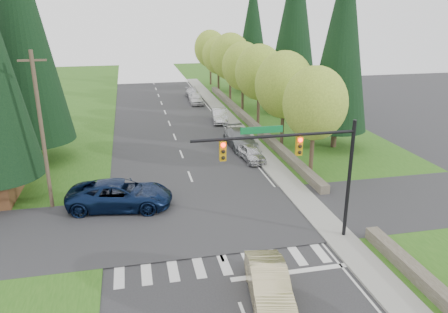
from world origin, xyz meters
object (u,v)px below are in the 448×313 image
object	(u,v)px
parked_car_a	(252,153)
parked_car_d	(196,99)
sedan_champagne	(269,284)
suv_navy	(120,195)
parked_car_c	(219,116)
parked_car_b	(240,139)
parked_car_e	(193,93)

from	to	relation	value
parked_car_a	parked_car_d	distance (m)	23.53
sedan_champagne	suv_navy	size ratio (longest dim) A/B	0.71
sedan_champagne	suv_navy	bearing A→B (deg)	128.24
parked_car_a	parked_car_c	distance (m)	13.32
suv_navy	parked_car_b	size ratio (longest dim) A/B	1.22
parked_car_b	parked_car_c	world-z (taller)	parked_car_b
parked_car_c	parked_car_d	distance (m)	10.23
suv_navy	parked_car_d	world-z (taller)	suv_navy
suv_navy	parked_car_e	world-z (taller)	suv_navy
parked_car_a	parked_car_b	distance (m)	3.93
sedan_champagne	parked_car_b	bearing A→B (deg)	86.69
parked_car_c	parked_car_e	distance (m)	14.40
parked_car_a	parked_car_b	world-z (taller)	parked_car_b
parked_car_a	parked_car_d	xyz separation A→B (m)	(-1.07, 23.50, 0.06)
sedan_champagne	parked_car_c	world-z (taller)	sedan_champagne
parked_car_b	parked_car_e	xyz separation A→B (m)	(-0.89, 23.77, -0.16)
sedan_champagne	parked_car_e	world-z (taller)	sedan_champagne
sedan_champagne	parked_car_d	bearing A→B (deg)	93.30
parked_car_a	parked_car_c	world-z (taller)	parked_car_c
parked_car_d	parked_car_e	world-z (taller)	parked_car_d
parked_car_e	parked_car_d	bearing A→B (deg)	-94.04
parked_car_d	parked_car_e	distance (m)	4.20
parked_car_b	parked_car_c	xyz separation A→B (m)	(0.00, 9.40, -0.05)
sedan_champagne	parked_car_a	distance (m)	18.52
suv_navy	parked_car_b	world-z (taller)	suv_navy
sedan_champagne	parked_car_d	size ratio (longest dim) A/B	1.12
parked_car_b	parked_car_d	distance (m)	19.60
sedan_champagne	suv_navy	xyz separation A→B (m)	(-6.45, 10.94, 0.14)
sedan_champagne	suv_navy	distance (m)	12.70
parked_car_b	parked_car_e	distance (m)	23.79
parked_car_b	parked_car_c	distance (m)	9.40
suv_navy	parked_car_c	distance (m)	23.05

